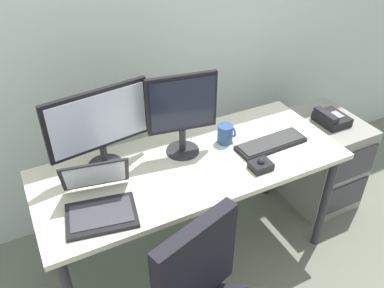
# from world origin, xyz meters

# --- Properties ---
(ground_plane) EXTENTS (8.00, 8.00, 0.00)m
(ground_plane) POSITION_xyz_m (0.00, 0.00, 0.00)
(ground_plane) COLOR #666C5B
(back_wall) EXTENTS (6.00, 0.10, 2.80)m
(back_wall) POSITION_xyz_m (0.00, 0.68, 1.40)
(back_wall) COLOR silver
(back_wall) RESTS_ON ground
(desk) EXTENTS (1.64, 0.67, 0.73)m
(desk) POSITION_xyz_m (0.00, 0.00, 0.65)
(desk) COLOR beige
(desk) RESTS_ON ground
(file_cabinet) EXTENTS (0.42, 0.53, 0.64)m
(file_cabinet) POSITION_xyz_m (1.05, 0.09, 0.32)
(file_cabinet) COLOR gray
(file_cabinet) RESTS_ON ground
(desk_phone) EXTENTS (0.17, 0.20, 0.09)m
(desk_phone) POSITION_xyz_m (1.04, 0.07, 0.68)
(desk_phone) COLOR black
(desk_phone) RESTS_ON file_cabinet
(monitor_main) EXTENTS (0.53, 0.18, 0.44)m
(monitor_main) POSITION_xyz_m (-0.41, 0.18, 0.99)
(monitor_main) COLOR #262628
(monitor_main) RESTS_ON desk
(monitor_side) EXTENTS (0.37, 0.18, 0.46)m
(monitor_side) POSITION_xyz_m (0.00, 0.11, 0.99)
(monitor_side) COLOR #262628
(monitor_side) RESTS_ON desk
(keyboard) EXTENTS (0.41, 0.15, 0.03)m
(keyboard) POSITION_xyz_m (0.46, -0.06, 0.75)
(keyboard) COLOR black
(keyboard) RESTS_ON desk
(laptop) EXTENTS (0.36, 0.38, 0.22)m
(laptop) POSITION_xyz_m (-0.53, -0.11, 0.78)
(laptop) COLOR black
(laptop) RESTS_ON desk
(trackball_mouse) EXTENTS (0.11, 0.09, 0.07)m
(trackball_mouse) POSITION_xyz_m (0.29, -0.21, 0.76)
(trackball_mouse) COLOR black
(trackball_mouse) RESTS_ON desk
(coffee_mug) EXTENTS (0.10, 0.09, 0.11)m
(coffee_mug) POSITION_xyz_m (0.25, 0.09, 0.79)
(coffee_mug) COLOR #2D4C86
(coffee_mug) RESTS_ON desk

